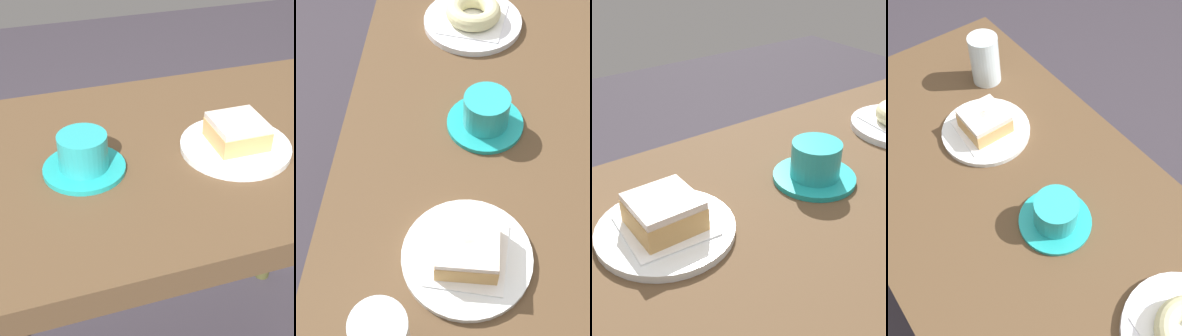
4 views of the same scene
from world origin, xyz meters
The scene contains 5 objects.
table centered at (0.00, 0.00, 0.67)m, with size 1.27×0.60×0.75m.
plate_glazed_square centered at (-0.23, 0.04, 0.76)m, with size 0.21×0.21×0.01m, color white.
napkin_glazed_square centered at (-0.23, 0.04, 0.77)m, with size 0.12×0.12×0.00m, color white.
donut_glazed_square centered at (-0.23, 0.04, 0.79)m, with size 0.10×0.10×0.05m.
coffee_cup centered at (0.06, 0.02, 0.78)m, with size 0.15×0.15×0.07m.
Camera 1 is at (0.17, 0.73, 1.26)m, focal length 51.91 mm.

